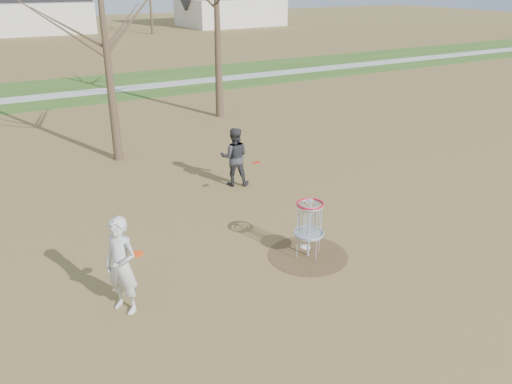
% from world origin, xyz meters
% --- Properties ---
extents(ground, '(160.00, 160.00, 0.00)m').
position_xyz_m(ground, '(0.00, 0.00, 0.00)').
color(ground, brown).
rests_on(ground, ground).
extents(green_band, '(160.00, 8.00, 0.01)m').
position_xyz_m(green_band, '(0.00, 21.00, 0.01)').
color(green_band, '#2D5119').
rests_on(green_band, ground).
extents(footpath, '(160.00, 1.50, 0.01)m').
position_xyz_m(footpath, '(0.00, 20.00, 0.01)').
color(footpath, '#9E9E99').
rests_on(footpath, green_band).
extents(dirt_circle, '(1.80, 1.80, 0.01)m').
position_xyz_m(dirt_circle, '(0.00, 0.00, 0.01)').
color(dirt_circle, '#47331E').
rests_on(dirt_circle, ground).
extents(player_standing, '(0.76, 0.83, 1.90)m').
position_xyz_m(player_standing, '(-4.11, 0.05, 0.95)').
color(player_standing, silver).
rests_on(player_standing, ground).
extents(player_throwing, '(1.07, 0.98, 1.76)m').
position_xyz_m(player_throwing, '(0.47, 4.54, 0.88)').
color(player_throwing, '#2F2F34').
rests_on(player_throwing, ground).
extents(disc_grounded, '(0.22, 0.22, 0.02)m').
position_xyz_m(disc_grounded, '(0.16, 0.31, 0.02)').
color(disc_grounded, white).
rests_on(disc_grounded, dirt_circle).
extents(discs_in_play, '(4.38, 3.27, 0.09)m').
position_xyz_m(discs_in_play, '(-1.67, 1.49, 1.22)').
color(discs_in_play, red).
rests_on(discs_in_play, ground).
extents(disc_golf_basket, '(0.64, 0.64, 1.35)m').
position_xyz_m(disc_golf_basket, '(0.00, 0.00, 0.91)').
color(disc_golf_basket, '#9EA3AD').
rests_on(disc_golf_basket, ground).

